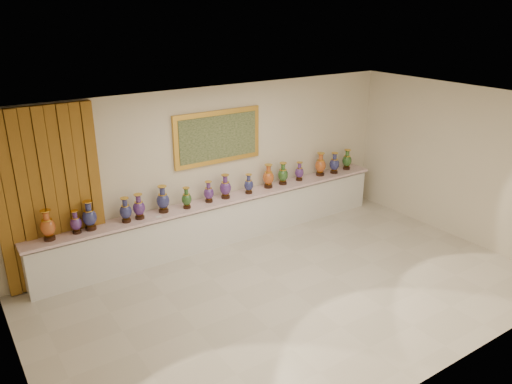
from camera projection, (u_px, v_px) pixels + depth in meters
ground at (294, 293)px, 8.08m from camera, size 8.00×8.00×0.00m
room at (81, 187)px, 8.10m from camera, size 8.00×8.00×8.00m
counter at (223, 221)px, 9.69m from camera, size 7.28×0.48×0.90m
vase_0 at (48, 227)px, 7.77m from camera, size 0.27×0.27×0.50m
vase_1 at (76, 223)px, 8.02m from camera, size 0.22×0.22×0.39m
vase_2 at (90, 217)px, 8.14m from camera, size 0.25×0.25×0.50m
vase_3 at (126, 211)px, 8.43m from camera, size 0.23×0.23×0.44m
vase_4 at (139, 208)px, 8.56m from camera, size 0.26×0.26×0.45m
vase_5 at (163, 200)px, 8.83m from camera, size 0.26×0.26×0.49m
vase_6 at (187, 199)px, 9.01m from camera, size 0.19×0.19×0.40m
vase_7 at (209, 193)px, 9.29m from camera, size 0.24×0.24×0.41m
vase_8 at (225, 188)px, 9.47m from camera, size 0.22×0.22×0.47m
vase_9 at (249, 185)px, 9.73m from camera, size 0.23×0.23×0.39m
vase_10 at (268, 177)px, 10.02m from camera, size 0.24×0.24×0.49m
vase_11 at (283, 175)px, 10.21m from camera, size 0.28×0.28×0.46m
vase_12 at (299, 172)px, 10.45m from camera, size 0.20×0.20×0.40m
vase_13 at (320, 165)px, 10.74m from camera, size 0.31×0.31×0.50m
vase_14 at (334, 164)px, 10.89m from camera, size 0.25×0.25×0.46m
vase_15 at (347, 160)px, 11.15m from camera, size 0.26×0.26×0.45m
label_card at (159, 217)px, 8.71m from camera, size 0.10×0.06×0.00m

